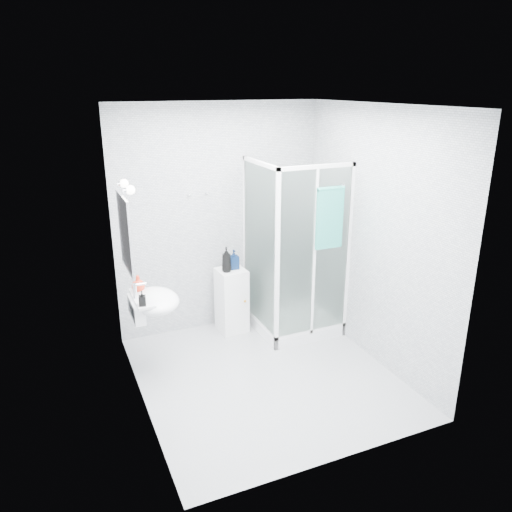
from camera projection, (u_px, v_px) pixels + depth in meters
name	position (u px, v px, depth m)	size (l,w,h in m)	color
room	(266.00, 253.00, 4.57)	(2.40, 2.60, 2.60)	#B9BDBF
shower_enclosure	(291.00, 296.00, 5.77)	(0.90, 0.95, 2.00)	white
wall_basin	(152.00, 302.00, 4.76)	(0.46, 0.56, 0.35)	white
mirror	(125.00, 234.00, 4.45)	(0.02, 0.60, 0.70)	white
vanity_lights	(126.00, 187.00, 4.33)	(0.10, 0.40, 0.08)	silver
wall_hooks	(198.00, 194.00, 5.46)	(0.23, 0.06, 0.03)	silver
storage_cabinet	(232.00, 300.00, 5.81)	(0.33, 0.35, 0.76)	white
hand_towel	(330.00, 216.00, 5.17)	(0.31, 0.05, 0.66)	teal
shampoo_bottle_a	(226.00, 260.00, 5.58)	(0.11, 0.11, 0.29)	black
shampoo_bottle_b	(234.00, 259.00, 5.68)	(0.10, 0.10, 0.23)	#0B1E42
soap_dispenser_orange	(138.00, 283.00, 4.81)	(0.13, 0.13, 0.16)	red
soap_dispenser_black	(142.00, 298.00, 4.50)	(0.06, 0.06, 0.14)	black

